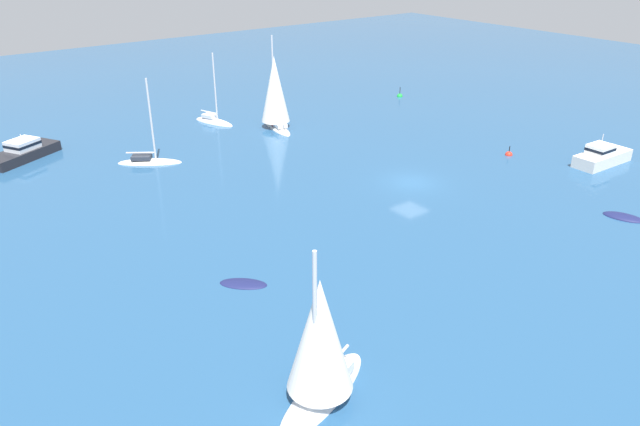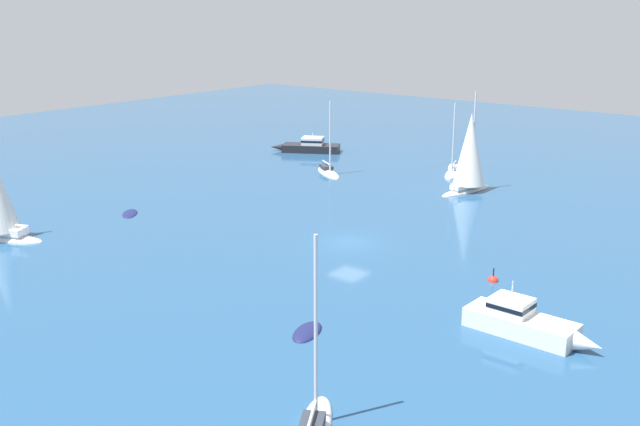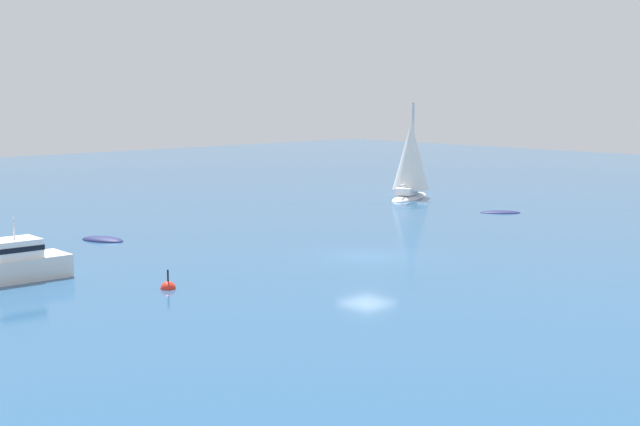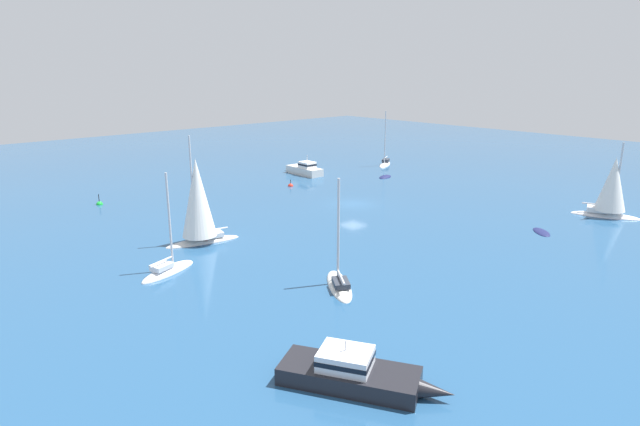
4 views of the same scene
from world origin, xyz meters
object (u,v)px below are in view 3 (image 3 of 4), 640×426
at_px(rib, 500,213).
at_px(mooring_buoy, 168,289).
at_px(skiff, 103,240).
at_px(sloop, 411,163).

xyz_separation_m(rib, mooring_buoy, (-31.03, -4.57, 0.01)).
distance_m(rib, skiff, 28.00).
height_order(sloop, mooring_buoy, sloop).
xyz_separation_m(sloop, skiff, (-28.63, -1.42, -2.79)).
distance_m(sloop, skiff, 28.80).
xyz_separation_m(sloop, rib, (-2.06, -10.23, -2.79)).
distance_m(sloop, mooring_buoy, 36.35).
distance_m(skiff, mooring_buoy, 14.10).
height_order(rib, skiff, skiff).
height_order(sloop, rib, sloop).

